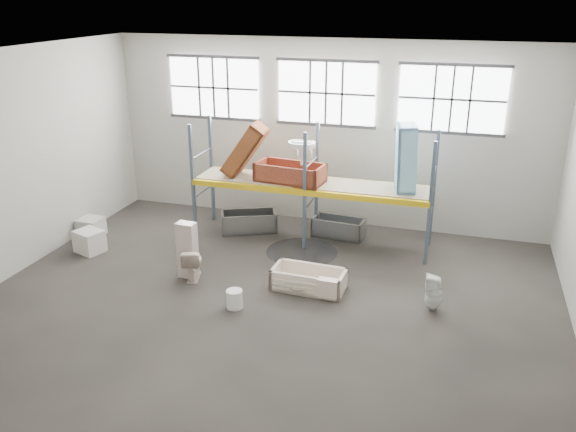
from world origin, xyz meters
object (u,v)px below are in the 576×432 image
at_px(bathtub_beige, 309,279).
at_px(toilet_beige, 193,263).
at_px(rust_tub_flat, 290,173).
at_px(carton_near, 90,241).
at_px(toilet_white, 434,293).
at_px(cistern_tall, 187,250).
at_px(bucket, 235,299).
at_px(steel_tub_right, 339,227).
at_px(steel_tub_left, 249,222).
at_px(blue_tub_upright, 406,158).

xyz_separation_m(bathtub_beige, toilet_beige, (-2.65, -0.24, 0.14)).
relative_size(rust_tub_flat, carton_near, 2.65).
relative_size(toilet_beige, rust_tub_flat, 0.43).
bearing_deg(toilet_white, cistern_tall, -94.12).
height_order(bucket, carton_near, carton_near).
xyz_separation_m(toilet_beige, cistern_tall, (-0.14, 0.04, 0.28)).
bearing_deg(steel_tub_right, bathtub_beige, -89.54).
bearing_deg(toilet_white, bathtub_beige, -97.53).
relative_size(bathtub_beige, toilet_beige, 2.14).
height_order(cistern_tall, toilet_white, cistern_tall).
bearing_deg(steel_tub_right, steel_tub_left, -171.40).
bearing_deg(steel_tub_right, toilet_white, -50.46).
distance_m(steel_tub_right, carton_near, 6.37).
distance_m(toilet_beige, toilet_white, 5.30).
height_order(toilet_beige, steel_tub_left, toilet_beige).
bearing_deg(carton_near, cistern_tall, -9.99).
relative_size(bathtub_beige, carton_near, 2.45).
bearing_deg(toilet_beige, toilet_white, 165.74).
relative_size(bathtub_beige, bucket, 4.07).
bearing_deg(bathtub_beige, carton_near, 179.40).
bearing_deg(rust_tub_flat, steel_tub_right, 27.21).
distance_m(bucket, carton_near, 4.76).
bearing_deg(toilet_beige, cistern_tall, -32.78).
height_order(toilet_beige, steel_tub_right, toilet_beige).
relative_size(steel_tub_left, rust_tub_flat, 0.85).
xyz_separation_m(cistern_tall, rust_tub_flat, (1.59, 2.73, 1.17)).
bearing_deg(toilet_white, steel_tub_left, -124.55).
height_order(steel_tub_left, blue_tub_upright, blue_tub_upright).
distance_m(toilet_beige, rust_tub_flat, 3.45).
bearing_deg(bucket, toilet_beige, 144.83).
bearing_deg(cistern_tall, carton_near, 172.94).
xyz_separation_m(toilet_white, steel_tub_left, (-5.08, 2.89, -0.12)).
bearing_deg(carton_near, blue_tub_upright, 17.61).
xyz_separation_m(steel_tub_left, steel_tub_right, (2.40, 0.36, -0.02)).
height_order(cistern_tall, steel_tub_right, cistern_tall).
bearing_deg(bucket, carton_near, 161.00).
bearing_deg(rust_tub_flat, blue_tub_upright, 2.78).
distance_m(steel_tub_right, blue_tub_upright, 2.76).
height_order(toilet_beige, cistern_tall, cistern_tall).
height_order(toilet_white, steel_tub_right, toilet_white).
relative_size(rust_tub_flat, blue_tub_upright, 1.08).
bearing_deg(rust_tub_flat, toilet_white, -34.52).
height_order(bathtub_beige, blue_tub_upright, blue_tub_upright).
xyz_separation_m(toilet_beige, steel_tub_right, (2.62, 3.37, -0.12)).
bearing_deg(steel_tub_right, rust_tub_flat, -152.79).
bearing_deg(carton_near, toilet_beige, -10.31).
distance_m(steel_tub_left, carton_near, 4.12).
distance_m(bathtub_beige, bucket, 1.75).
bearing_deg(bathtub_beige, blue_tub_upright, 60.98).
bearing_deg(steel_tub_right, carton_near, -153.86).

